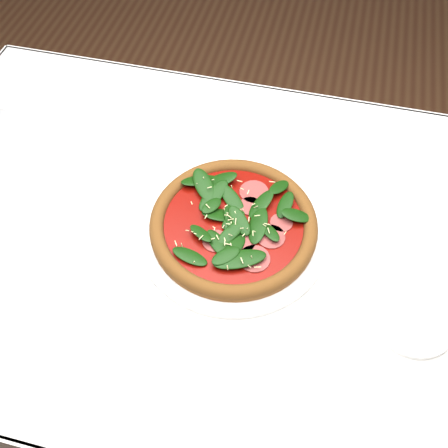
# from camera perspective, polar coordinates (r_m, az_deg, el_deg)

# --- Properties ---
(ground) EXTENTS (6.00, 6.00, 0.00)m
(ground) POSITION_cam_1_polar(r_m,az_deg,el_deg) (1.55, -1.08, -16.57)
(ground) COLOR brown
(ground) RESTS_ON ground
(dining_table) EXTENTS (1.21, 0.81, 0.75)m
(dining_table) POSITION_cam_1_polar(r_m,az_deg,el_deg) (0.96, -1.68, -4.06)
(dining_table) COLOR white
(dining_table) RESTS_ON ground
(plate) EXTENTS (0.33, 0.33, 0.01)m
(plate) POSITION_cam_1_polar(r_m,az_deg,el_deg) (0.87, 1.08, -0.57)
(plate) COLOR white
(plate) RESTS_ON dining_table
(pizza) EXTENTS (0.29, 0.29, 0.04)m
(pizza) POSITION_cam_1_polar(r_m,az_deg,el_deg) (0.85, 1.10, 0.16)
(pizza) COLOR #965524
(pizza) RESTS_ON plate
(saucer_near) EXTENTS (0.13, 0.13, 0.01)m
(saucer_near) POSITION_cam_1_polar(r_m,az_deg,el_deg) (0.84, 20.76, -10.05)
(saucer_near) COLOR white
(saucer_near) RESTS_ON dining_table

